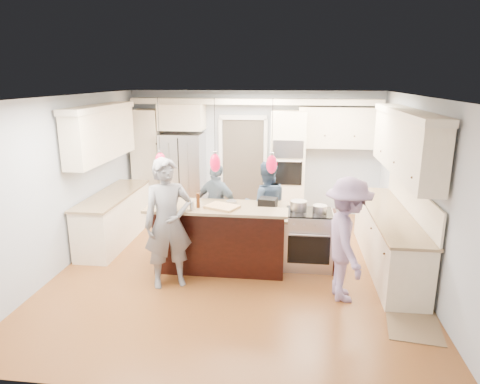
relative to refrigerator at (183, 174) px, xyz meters
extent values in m
plane|color=#995D2A|center=(1.55, -2.64, -0.90)|extent=(6.00, 6.00, 0.00)
cube|color=#B2BCC6|center=(1.55, 0.36, 0.45)|extent=(5.50, 0.04, 2.70)
cube|color=#B2BCC6|center=(1.55, -5.64, 0.45)|extent=(5.50, 0.04, 2.70)
cube|color=#B2BCC6|center=(-1.20, -2.64, 0.45)|extent=(0.04, 6.00, 2.70)
cube|color=#B2BCC6|center=(4.30, -2.64, 0.45)|extent=(0.04, 6.00, 2.70)
cube|color=white|center=(1.55, -2.64, 1.80)|extent=(5.50, 6.00, 0.04)
cube|color=#B7B7BC|center=(0.00, 0.00, 0.00)|extent=(0.90, 0.70, 1.80)
cube|color=#FBE9CC|center=(2.30, 0.03, 0.25)|extent=(0.72, 0.64, 2.30)
cube|color=black|center=(2.30, -0.30, 0.65)|extent=(0.60, 0.02, 0.35)
cube|color=black|center=(2.30, -0.30, 0.15)|extent=(0.60, 0.02, 0.50)
cylinder|color=#B7B7BC|center=(2.30, -0.33, 0.40)|extent=(0.55, 0.02, 0.02)
cube|color=#FBE9CC|center=(-0.80, 0.06, 0.25)|extent=(0.60, 0.58, 2.30)
cube|color=#FBE9CC|center=(0.00, 0.06, 1.25)|extent=(0.95, 0.58, 0.55)
cube|color=#FBE9CC|center=(3.35, 0.18, 1.05)|extent=(1.70, 0.35, 0.85)
cube|color=beige|center=(1.55, 0.16, 1.58)|extent=(5.30, 0.38, 0.12)
cube|color=#4C443A|center=(1.30, 0.35, 0.15)|extent=(0.90, 0.06, 2.10)
cube|color=white|center=(1.30, 0.31, 1.23)|extent=(1.04, 0.06, 0.10)
cube|color=#FBE9CC|center=(3.95, -2.34, -0.46)|extent=(0.60, 3.00, 0.88)
cube|color=tan|center=(3.95, -2.34, 0.00)|extent=(0.64, 3.05, 0.04)
cube|color=#FBE9CC|center=(4.07, -2.34, 1.08)|extent=(0.35, 3.00, 0.85)
cube|color=beige|center=(4.06, -2.34, 1.56)|extent=(0.37, 3.10, 0.10)
cube|color=#FBE9CC|center=(-0.85, -1.84, -0.46)|extent=(0.60, 2.20, 0.88)
cube|color=tan|center=(-0.85, -1.84, 0.00)|extent=(0.64, 2.25, 0.04)
cube|color=#FBE9CC|center=(-0.97, -1.84, 1.08)|extent=(0.35, 2.20, 0.85)
cube|color=beige|center=(-0.96, -1.84, 1.56)|extent=(0.37, 2.30, 0.10)
cube|color=black|center=(1.30, -2.49, -0.46)|extent=(2.00, 1.00, 0.88)
cube|color=tan|center=(1.30, -2.49, 0.00)|extent=(2.10, 1.10, 0.04)
cube|color=black|center=(1.30, -3.05, -0.36)|extent=(2.00, 0.12, 1.08)
cube|color=tan|center=(1.30, -3.19, 0.20)|extent=(2.10, 0.42, 0.04)
cube|color=black|center=(2.01, -2.33, 0.10)|extent=(0.32, 0.28, 0.15)
cube|color=#B7B7BC|center=(2.68, -2.49, -0.45)|extent=(0.76, 0.66, 0.90)
cube|color=black|center=(2.68, -2.83, -0.50)|extent=(0.65, 0.01, 0.45)
cube|color=black|center=(2.68, -2.49, 0.01)|extent=(0.72, 0.59, 0.02)
cube|color=black|center=(3.09, -2.49, -0.46)|extent=(0.06, 0.71, 0.88)
cylinder|color=black|center=(0.50, -3.15, 1.43)|extent=(0.01, 0.01, 0.75)
ellipsoid|color=red|center=(0.50, -3.15, 0.90)|extent=(0.15, 0.15, 0.26)
cylinder|color=black|center=(1.30, -3.15, 1.43)|extent=(0.01, 0.01, 0.75)
ellipsoid|color=red|center=(1.30, -3.15, 0.90)|extent=(0.15, 0.15, 0.26)
cylinder|color=black|center=(2.10, -3.15, 1.43)|extent=(0.01, 0.01, 0.75)
ellipsoid|color=red|center=(2.10, -3.15, 0.90)|extent=(0.15, 0.15, 0.26)
imported|color=slate|center=(0.65, -3.41, 0.05)|extent=(0.82, 0.71, 1.90)
imported|color=#324661|center=(1.95, -1.79, -0.11)|extent=(0.85, 0.71, 1.58)
imported|color=slate|center=(1.08, -1.79, -0.15)|extent=(0.96, 0.71, 1.51)
imported|color=#977CA7|center=(3.15, -3.50, -0.04)|extent=(0.74, 1.17, 1.72)
cube|color=olive|center=(3.95, -4.05, -0.89)|extent=(0.75, 1.00, 0.01)
cylinder|color=silver|center=(0.44, -3.22, 0.37)|extent=(0.09, 0.09, 0.30)
cylinder|color=#48220D|center=(0.57, -3.14, 0.33)|extent=(0.06, 0.06, 0.21)
cylinder|color=#48220D|center=(0.71, -3.26, 0.33)|extent=(0.07, 0.07, 0.22)
cylinder|color=#48220D|center=(1.03, -3.13, 0.33)|extent=(0.06, 0.06, 0.22)
cylinder|color=#B7B7BC|center=(0.97, -3.27, 0.28)|extent=(0.09, 0.09, 0.12)
cube|color=tan|center=(1.38, -3.11, 0.24)|extent=(0.54, 0.48, 0.04)
cylinder|color=#B7B7BC|center=(2.51, -2.43, 0.10)|extent=(0.26, 0.26, 0.15)
cylinder|color=#B7B7BC|center=(2.84, -2.50, 0.08)|extent=(0.22, 0.22, 0.11)
camera|label=1|loc=(2.37, -9.02, 2.07)|focal=32.00mm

